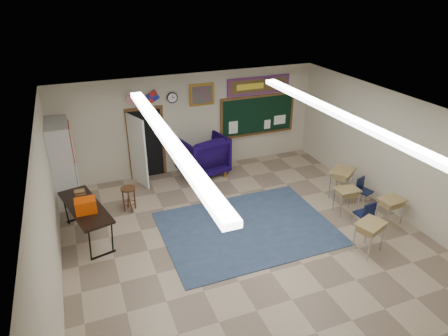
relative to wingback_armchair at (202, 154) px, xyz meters
name	(u,v)px	position (x,y,z in m)	size (l,w,h in m)	color
floor	(254,249)	(-0.17, -4.09, -0.61)	(9.00, 9.00, 0.00)	tan
back_wall	(191,123)	(-0.17, 0.41, 0.89)	(8.00, 0.04, 3.00)	#BCB599
left_wall	(48,231)	(-4.17, -4.09, 0.89)	(0.04, 9.00, 3.00)	#BCB599
right_wall	(407,161)	(3.83, -4.09, 0.89)	(0.04, 9.00, 3.00)	#BCB599
ceiling	(259,121)	(-0.17, -4.09, 2.39)	(8.00, 9.00, 0.04)	white
area_rug	(247,228)	(0.03, -3.29, -0.60)	(4.00, 3.00, 0.02)	#364668
fluorescent_strips	(259,124)	(-0.17, -4.09, 2.33)	(3.86, 6.00, 0.10)	white
doorway	(144,145)	(-1.67, 0.26, 0.45)	(1.10, 0.89, 2.16)	black
chalkboard	(258,116)	(2.03, 0.37, 0.85)	(2.55, 0.14, 1.30)	brown
bulletin_board	(259,85)	(2.03, 0.38, 1.84)	(2.10, 0.05, 0.55)	#B5230F
framed_art_print	(202,95)	(0.18, 0.38, 1.74)	(0.75, 0.05, 0.65)	#A2701F
wall_clock	(172,98)	(-0.72, 0.38, 1.74)	(0.32, 0.05, 0.32)	black
wall_flags	(142,96)	(-1.57, 0.35, 1.87)	(1.16, 0.06, 0.70)	red
storage_cabinet	(63,163)	(-3.88, -0.24, 0.49)	(0.59, 1.25, 2.20)	beige
wingback_armchair	(202,154)	(0.00, 0.00, 0.00)	(1.30, 1.34, 1.22)	#0F0532
student_chair_reading	(196,161)	(-0.20, 0.00, -0.18)	(0.43, 0.43, 0.86)	black
student_chair_desk_a	(363,214)	(2.60, -4.28, -0.23)	(0.38, 0.38, 0.76)	black
student_chair_desk_b	(365,192)	(3.37, -3.38, -0.24)	(0.37, 0.37, 0.74)	black
student_desk_front_left	(346,199)	(2.65, -3.55, -0.22)	(0.60, 0.46, 0.69)	#9F824A
student_desk_front_right	(341,182)	(3.04, -2.81, -0.15)	(0.86, 0.81, 0.82)	#9F824A
student_desk_back_left	(369,236)	(2.09, -5.07, -0.19)	(0.75, 0.65, 0.75)	#9F824A
student_desk_back_right	(390,210)	(3.32, -4.36, -0.22)	(0.62, 0.49, 0.70)	#9F824A
folding_table	(87,220)	(-3.53, -2.24, -0.16)	(1.13, 2.10, 1.14)	black
wooden_stool	(129,199)	(-2.45, -1.40, -0.27)	(0.37, 0.37, 0.65)	#472A15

